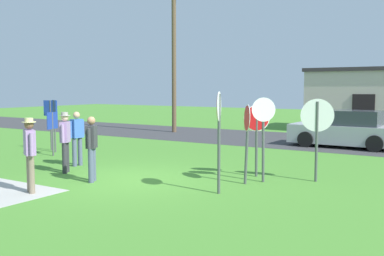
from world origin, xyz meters
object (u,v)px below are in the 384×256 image
Objects in this scene: person_near_signs at (30,151)px; utility_pole at (174,53)px; stop_sign_leaning_left at (219,125)px; stop_sign_tallest at (317,125)px; info_panel_leftmost at (52,126)px; person_with_sunhat at (76,134)px; stop_sign_low_front at (257,128)px; parked_car_on_street at (346,130)px; person_on_left at (92,145)px; person_in_dark_shirt at (65,139)px; stop_sign_center_cluster at (263,126)px; info_panel_middle at (51,116)px; stop_sign_rear_right at (247,131)px; info_panel_rightmost at (55,116)px.

utility_pole is at bearing 111.12° from person_near_signs.
stop_sign_tallest is (1.50, 2.51, -0.11)m from stop_sign_leaning_left.
person_with_sunhat is at bearing -23.78° from info_panel_leftmost.
info_panel_leftmost is at bearing -176.73° from stop_sign_low_front.
person_with_sunhat is at bearing 171.08° from stop_sign_leaning_left.
utility_pole is 13.88m from stop_sign_tallest.
person_on_left is at bearing -110.60° from parked_car_on_street.
stop_sign_tallest is at bearing 22.25° from person_in_dark_shirt.
stop_sign_leaning_left is 1.08× the size of stop_sign_center_cluster.
parked_car_on_street is 1.84× the size of stop_sign_leaning_left.
utility_pole reaches higher than person_in_dark_shirt.
info_panel_middle is (-4.02, 2.90, 0.36)m from person_in_dark_shirt.
person_near_signs is at bearing -137.52° from stop_sign_rear_right.
person_near_signs reaches higher than person_on_left.
stop_sign_center_cluster is (-0.20, -8.10, 0.76)m from parked_car_on_street.
stop_sign_leaning_left is at bearing -16.62° from info_panel_rightmost.
stop_sign_tallest is at bearing 42.21° from person_near_signs.
stop_sign_low_front reaches higher than person_on_left.
parked_car_on_street is 11.18m from person_on_left.
stop_sign_tallest is 1.09× the size of info_panel_rightmost.
parked_car_on_street is 1.98× the size of stop_sign_center_cluster.
info_panel_leftmost is 0.80× the size of info_panel_rightmost.
info_panel_rightmost is (-8.31, 0.21, 0.03)m from stop_sign_low_front.
stop_sign_center_cluster reaches higher than person_with_sunhat.
stop_sign_low_front is at bearing 51.10° from person_near_signs.
utility_pole reaches higher than parked_car_on_street.
person_with_sunhat is at bearing -29.22° from info_panel_middle.
stop_sign_rear_right is at bearing -79.73° from stop_sign_low_front.
stop_sign_rear_right is at bearing -92.94° from parked_car_on_street.
stop_sign_leaning_left is 1.79m from stop_sign_center_cluster.
person_in_dark_shirt reaches higher than info_panel_leftmost.
parked_car_on_street is at bearing 88.57° from stop_sign_center_cluster.
stop_sign_center_cluster is (-1.16, -0.75, -0.03)m from stop_sign_tallest.
person_with_sunhat is at bearing 145.14° from person_on_left.
parked_car_on_street is 10.84m from person_with_sunhat.
utility_pole is 5.28× the size of info_panel_leftmost.
info_panel_middle reaches higher than person_near_signs.
info_panel_leftmost is (-2.83, 1.97, 0.09)m from person_in_dark_shirt.
parked_car_on_street is at bearing 56.08° from person_with_sunhat.
utility_pole is at bearing 132.25° from stop_sign_rear_right.
stop_sign_low_front reaches higher than info_panel_leftmost.
stop_sign_tallest is at bearing 7.89° from stop_sign_low_front.
person_in_dark_shirt reaches higher than parked_car_on_street.
stop_sign_rear_right is (-0.24, -0.48, -0.09)m from stop_sign_center_cluster.
stop_sign_low_front is at bearing 26.46° from person_in_dark_shirt.
stop_sign_leaning_left reaches higher than stop_sign_low_front.
utility_pole reaches higher than info_panel_leftmost.
info_panel_leftmost is (-9.25, -0.66, -0.40)m from stop_sign_tallest.
stop_sign_tallest is 1.87m from stop_sign_rear_right.
info_panel_leftmost is at bearing -45.53° from info_panel_rightmost.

